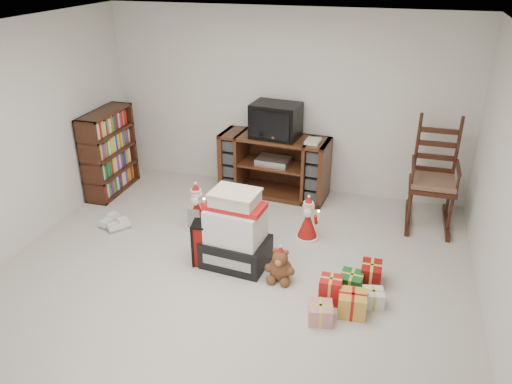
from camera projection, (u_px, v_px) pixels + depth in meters
room at (224, 173)px, 4.66m from camera, size 5.01×5.01×2.51m
tv_stand at (274, 165)px, 6.94m from camera, size 1.53×0.66×0.85m
bookshelf at (109, 154)px, 6.97m from camera, size 0.32×0.96×1.18m
rocking_chair at (432, 186)px, 6.22m from camera, size 0.56×0.93×1.40m
gift_pile at (236, 234)px, 5.36m from camera, size 0.73×0.57×0.87m
red_suitcase at (212, 244)px, 5.41m from camera, size 0.42×0.27×0.59m
stocking at (233, 241)px, 5.38m from camera, size 0.31×0.22×0.61m
teddy_bear at (280, 266)px, 5.18m from camera, size 0.25×0.22×0.37m
santa_figurine at (308, 223)px, 5.91m from camera, size 0.28×0.26×0.56m
mrs_claus_figurine at (197, 211)px, 6.12m from camera, size 0.30×0.29×0.62m
sneaker_pair at (114, 224)px, 6.23m from camera, size 0.40×0.30×0.10m
gift_cluster at (350, 291)px, 4.87m from camera, size 0.69×0.97×0.24m
crt_television at (276, 121)px, 6.64m from camera, size 0.67×0.52×0.46m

